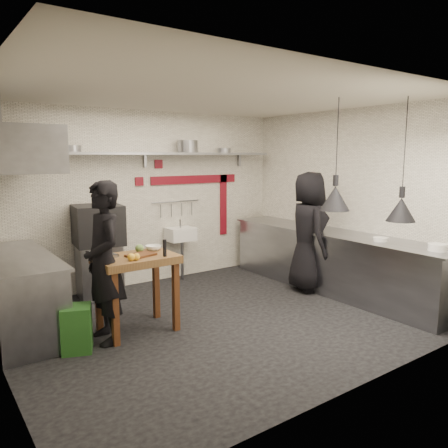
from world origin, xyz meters
TOP-DOWN VIEW (x-y plane):
  - floor at (0.00, 0.00)m, footprint 5.00×5.00m
  - ceiling at (0.00, 0.00)m, footprint 5.00×5.00m
  - wall_back at (0.00, 2.10)m, footprint 5.00×0.04m
  - wall_front at (0.00, -2.10)m, footprint 5.00×0.04m
  - wall_right at (2.50, 0.00)m, footprint 0.04×4.20m
  - red_band_horiz at (0.95, 2.08)m, footprint 1.70×0.02m
  - red_band_vert at (1.55, 2.08)m, footprint 0.14×0.02m
  - red_tile_a at (0.25, 2.08)m, footprint 0.14×0.02m
  - red_tile_b at (-0.10, 2.08)m, footprint 0.14×0.02m
  - back_shelf at (0.00, 1.92)m, footprint 4.60×0.34m
  - shelf_bracket_left at (-1.90, 2.07)m, footprint 0.04×0.06m
  - shelf_bracket_mid at (0.00, 2.07)m, footprint 0.04×0.06m
  - shelf_bracket_right at (1.90, 2.07)m, footprint 0.04×0.06m
  - pan_far_left at (-1.20, 1.92)m, footprint 0.29×0.29m
  - pan_mid_left at (-1.25, 1.92)m, footprint 0.31×0.31m
  - stock_pot at (0.71, 1.92)m, footprint 0.39×0.39m
  - pan_right at (1.45, 1.92)m, footprint 0.29×0.29m
  - oven_stand at (-0.92, 1.77)m, footprint 0.66×0.61m
  - combi_oven at (-0.92, 1.75)m, footprint 0.74×0.70m
  - oven_door at (-0.88, 1.47)m, footprint 0.50×0.09m
  - oven_glass at (-0.95, 1.47)m, footprint 0.36×0.06m
  - hand_sink at (0.55, 1.92)m, footprint 0.46×0.34m
  - sink_tap at (0.55, 1.92)m, footprint 0.03×0.03m
  - sink_drain at (0.55, 1.88)m, footprint 0.06×0.06m
  - utensil_rail at (0.55, 2.06)m, footprint 0.90×0.02m
  - counter_right at (2.15, 0.00)m, footprint 0.70×3.80m
  - counter_right_top at (2.15, 0.00)m, footprint 0.76×3.90m
  - plate_stack at (2.12, -1.66)m, footprint 0.27×0.27m
  - small_bowl_right at (2.10, -0.87)m, footprint 0.21×0.21m
  - counter_left at (-2.15, 1.05)m, footprint 0.70×1.90m
  - counter_left_top at (-2.15, 1.05)m, footprint 0.76×2.00m
  - extractor_hood at (-2.10, 1.05)m, footprint 0.78×1.60m
  - green_bin at (-1.76, 0.13)m, footprint 0.39×0.39m
  - prep_table at (-0.99, 0.28)m, footprint 0.92×0.64m
  - cutting_board at (-0.95, 0.24)m, footprint 0.37×0.30m
  - pepper_mill at (-0.73, 0.05)m, footprint 0.05×0.05m
  - lemon_a at (-1.13, 0.08)m, footprint 0.10×0.10m
  - lemon_b at (-1.07, 0.08)m, footprint 0.09×0.09m
  - veg_ball at (-0.88, 0.41)m, footprint 0.14×0.14m
  - steel_tray at (-1.28, 0.38)m, footprint 0.22×0.16m
  - bowl at (-0.69, 0.44)m, footprint 0.24×0.24m
  - heat_lamp_near at (1.32, -0.71)m, footprint 0.43×0.43m
  - heat_lamp_far at (1.92, -1.26)m, footprint 0.47×0.47m
  - chef_left at (-1.40, 0.21)m, footprint 0.47×0.68m
  - chef_right at (1.87, 0.25)m, footprint 0.90×1.06m

SIDE VIEW (x-z plane):
  - floor at x=0.00m, z-range 0.00..0.00m
  - green_bin at x=-1.76m, z-range 0.00..0.50m
  - sink_drain at x=0.55m, z-range 0.01..0.67m
  - oven_stand at x=-0.92m, z-range 0.00..0.80m
  - counter_right at x=2.15m, z-range 0.00..0.90m
  - counter_left at x=-2.15m, z-range 0.00..0.90m
  - prep_table at x=-0.99m, z-range 0.00..0.92m
  - hand_sink at x=0.55m, z-range 0.67..0.89m
  - chef_left at x=-1.40m, z-range 0.00..1.82m
  - counter_right_top at x=2.15m, z-range 0.90..0.93m
  - counter_left_top at x=-2.15m, z-range 0.90..0.93m
  - chef_right at x=1.87m, z-range 0.00..1.85m
  - cutting_board at x=-0.95m, z-range 0.92..0.94m
  - steel_tray at x=-1.28m, z-range 0.92..0.95m
  - bowl at x=-0.69m, z-range 0.92..0.98m
  - small_bowl_right at x=2.10m, z-range 0.93..0.98m
  - lemon_b at x=-1.07m, z-range 0.92..1.00m
  - sink_tap at x=0.55m, z-range 0.89..1.03m
  - lemon_a at x=-1.13m, z-range 0.92..1.00m
  - veg_ball at x=-0.88m, z-range 0.92..1.02m
  - plate_stack at x=2.12m, z-range 0.93..1.02m
  - pepper_mill at x=-0.73m, z-range 0.92..1.12m
  - combi_oven at x=-0.92m, z-range 0.80..1.38m
  - oven_door at x=-0.88m, z-range 0.86..1.32m
  - oven_glass at x=-0.95m, z-range 0.92..1.26m
  - red_band_vert at x=1.55m, z-range 0.65..1.75m
  - utensil_rail at x=0.55m, z-range 1.31..1.33m
  - wall_back at x=0.00m, z-range 0.00..2.80m
  - wall_front at x=0.00m, z-range 0.00..2.80m
  - wall_right at x=2.50m, z-range 0.00..2.80m
  - red_band_horiz at x=0.95m, z-range 1.61..1.75m
  - red_tile_b at x=-0.10m, z-range 1.61..1.75m
  - red_tile_a at x=0.25m, z-range 1.88..2.02m
  - shelf_bracket_left at x=-1.90m, z-range 1.90..2.14m
  - shelf_bracket_mid at x=0.00m, z-range 1.90..2.14m
  - shelf_bracket_right at x=1.90m, z-range 1.90..2.14m
  - heat_lamp_far at x=1.92m, z-range 1.26..2.80m
  - heat_lamp_near at x=1.32m, z-range 1.39..2.80m
  - back_shelf at x=0.00m, z-range 2.10..2.14m
  - extractor_hood at x=-2.10m, z-range 1.90..2.40m
  - pan_mid_left at x=-1.25m, z-range 2.14..2.21m
  - pan_right at x=1.45m, z-range 2.14..2.22m
  - pan_far_left at x=-1.20m, z-range 2.14..2.23m
  - stock_pot at x=0.71m, z-range 2.14..2.34m
  - ceiling at x=0.00m, z-range 2.80..2.80m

